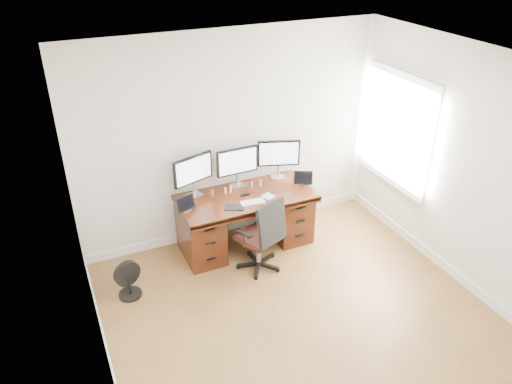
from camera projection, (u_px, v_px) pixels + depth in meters
name	position (u px, v px, depth m)	size (l,w,h in m)	color
ground	(316.00, 337.00, 5.12)	(4.50, 4.50, 0.00)	brown
back_wall	(231.00, 138.00, 6.26)	(4.00, 0.10, 2.70)	white
right_wall	(482.00, 179.00, 5.27)	(0.10, 4.50, 2.70)	white
desk	(245.00, 218.00, 6.38)	(1.70, 0.80, 0.75)	#3B180B
office_chair	(262.00, 246.00, 5.97)	(0.67, 0.67, 0.97)	black
floor_fan	(128.00, 280.00, 5.58)	(0.31, 0.26, 0.45)	black
monitor_left	(193.00, 171.00, 6.03)	(0.53, 0.21, 0.53)	silver
monitor_center	(237.00, 162.00, 6.24)	(0.55, 0.15, 0.53)	silver
monitor_right	(279.00, 155.00, 6.45)	(0.53, 0.21, 0.53)	silver
tablet_left	(186.00, 205.00, 5.82)	(0.25, 0.14, 0.19)	silver
tablet_right	(303.00, 179.00, 6.39)	(0.24, 0.17, 0.19)	silver
keyboard	(253.00, 202.00, 6.02)	(0.30, 0.13, 0.01)	white
trackpad	(268.00, 196.00, 6.16)	(0.13, 0.13, 0.01)	#B5B8BD
drawing_tablet	(234.00, 207.00, 5.92)	(0.23, 0.14, 0.01)	black
phone	(244.00, 195.00, 6.20)	(0.12, 0.06, 0.01)	black
figurine_brown	(212.00, 193.00, 6.14)	(0.04, 0.04, 0.09)	#966940
figurine_orange	(225.00, 190.00, 6.21)	(0.04, 0.04, 0.09)	orange
figurine_yellow	(231.00, 189.00, 6.23)	(0.04, 0.04, 0.09)	#E5C76D
figurine_blue	(252.00, 184.00, 6.34)	(0.04, 0.04, 0.09)	#6A7BE9
figurine_purple	(260.00, 183.00, 6.38)	(0.04, 0.04, 0.09)	#A56BE0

